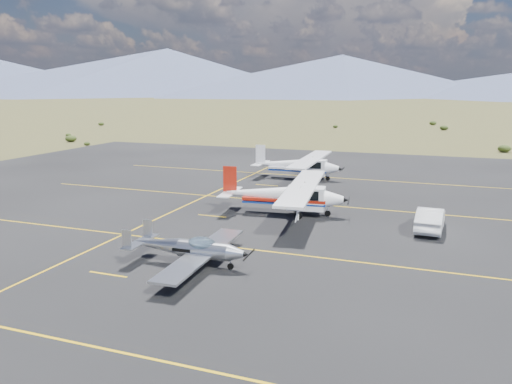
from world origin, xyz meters
The scene contains 6 objects.
ground centered at (0.00, 0.00, 0.00)m, with size 1600.00×1600.00×0.00m, color #383D1C.
apron centered at (0.00, 7.00, 0.00)m, with size 72.00×72.00×0.02m, color black.
aircraft_low_wing centered at (-0.06, -1.12, 0.83)m, with size 5.72×7.98×1.74m.
aircraft_cessna centered at (1.29, 9.61, 1.36)m, with size 7.35×12.18×3.07m.
aircraft_plain centered at (-1.30, 22.35, 1.32)m, with size 7.01×11.72×2.97m.
sedan centered at (10.42, 8.89, 0.70)m, with size 1.46×4.20×1.38m, color white.
Camera 1 is at (10.54, -21.08, 8.31)m, focal length 35.00 mm.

